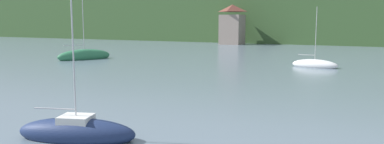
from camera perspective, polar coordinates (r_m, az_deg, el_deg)
name	(u,v)px	position (r m, az deg, el deg)	size (l,w,h in m)	color
shore_building_west	(232,25)	(98.06, 6.15, 7.12)	(5.71, 5.45, 10.20)	gray
sailboat_far_1	(315,65)	(49.82, 18.19, 1.06)	(5.95, 2.65, 7.97)	white
sailboat_far_2	(84,56)	(59.82, -16.08, 2.34)	(5.60, 8.45, 11.21)	#2D754C
sailboat_near_3	(77,132)	(19.18, -17.19, -8.73)	(6.18, 3.65, 7.47)	navy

